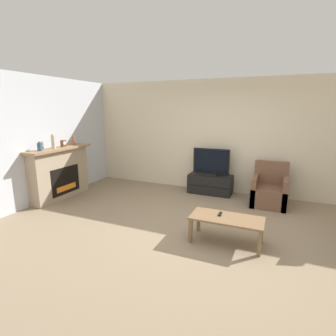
% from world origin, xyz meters
% --- Properties ---
extents(ground_plane, '(24.00, 24.00, 0.00)m').
position_xyz_m(ground_plane, '(0.00, 0.00, 0.00)').
color(ground_plane, '#89755B').
extents(wall_back, '(12.00, 0.06, 2.70)m').
position_xyz_m(wall_back, '(0.00, 2.37, 1.35)').
color(wall_back, beige).
rests_on(wall_back, ground).
extents(wall_left, '(0.06, 12.00, 2.70)m').
position_xyz_m(wall_left, '(-3.56, 0.00, 1.35)').
color(wall_left, silver).
rests_on(wall_left, ground).
extents(fireplace, '(0.43, 1.61, 1.16)m').
position_xyz_m(fireplace, '(-3.37, 0.39, 0.59)').
color(fireplace, tan).
rests_on(fireplace, ground).
extents(mantel_vase_left, '(0.10, 0.10, 0.19)m').
position_xyz_m(mantel_vase_left, '(-3.36, -0.09, 1.25)').
color(mantel_vase_left, '#385670').
rests_on(mantel_vase_left, fireplace).
extents(mantel_vase_centre_left, '(0.09, 0.09, 0.32)m').
position_xyz_m(mantel_vase_centre_left, '(-3.36, 0.27, 1.32)').
color(mantel_vase_centre_left, beige).
rests_on(mantel_vase_centre_left, fireplace).
extents(mantel_vase_right, '(0.07, 0.07, 0.22)m').
position_xyz_m(mantel_vase_right, '(-3.36, 0.88, 1.27)').
color(mantel_vase_right, '#994C3D').
rests_on(mantel_vase_right, fireplace).
extents(mantel_clock, '(0.08, 0.11, 0.15)m').
position_xyz_m(mantel_clock, '(-3.36, 0.55, 1.24)').
color(mantel_clock, brown).
rests_on(mantel_clock, fireplace).
extents(tv_stand, '(1.03, 0.48, 0.45)m').
position_xyz_m(tv_stand, '(-0.29, 2.06, 0.23)').
color(tv_stand, black).
rests_on(tv_stand, ground).
extents(tv, '(0.87, 0.18, 0.64)m').
position_xyz_m(tv, '(-0.29, 2.06, 0.76)').
color(tv, black).
rests_on(tv, tv_stand).
extents(armchair, '(0.70, 0.76, 0.90)m').
position_xyz_m(armchair, '(1.05, 1.80, 0.29)').
color(armchair, brown).
rests_on(armchair, ground).
extents(coffee_table, '(1.08, 0.50, 0.41)m').
position_xyz_m(coffee_table, '(0.53, -0.21, 0.35)').
color(coffee_table, brown).
rests_on(coffee_table, ground).
extents(remote, '(0.05, 0.15, 0.02)m').
position_xyz_m(remote, '(0.42, -0.14, 0.42)').
color(remote, black).
rests_on(remote, coffee_table).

